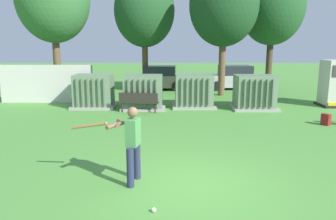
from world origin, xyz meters
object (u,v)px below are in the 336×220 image
parked_car_left_of_center (159,78)px  parked_car_right_of_center (233,78)px  transformer_mid_east (194,91)px  parked_car_leftmost (72,79)px  batter (131,141)px  sports_ball (154,210)px  park_bench (139,101)px  transformer_mid_west (143,92)px  backpack (326,120)px  transformer_east (254,93)px  transformer_west (94,91)px

parked_car_left_of_center → parked_car_right_of_center: same height
transformer_mid_east → parked_car_leftmost: 10.08m
batter → sports_ball: (0.56, -1.35, -0.93)m
transformer_mid_east → park_bench: bearing=-153.3°
transformer_mid_west → backpack: 8.01m
transformer_east → parked_car_leftmost: same height
transformer_mid_west → parked_car_leftmost: bearing=128.2°
transformer_mid_west → park_bench: transformer_mid_west is taller
parked_car_right_of_center → transformer_mid_west: bearing=-128.7°
transformer_west → parked_car_right_of_center: (8.18, 6.78, -0.04)m
transformer_mid_east → parked_car_left_of_center: same height
park_bench → transformer_east: bearing=8.6°
park_bench → batter: batter is taller
transformer_mid_east → parked_car_left_of_center: size_ratio=0.49×
transformer_mid_west → transformer_east: 5.31m
parked_car_leftmost → parked_car_right_of_center: (11.07, 0.34, 0.00)m
batter → backpack: batter is taller
parked_car_leftmost → transformer_west: bearing=-65.8°
transformer_west → park_bench: bearing=-28.4°
transformer_west → backpack: 10.41m
transformer_mid_west → transformer_east: size_ratio=1.00×
transformer_mid_west → sports_ball: 10.08m
sports_ball → transformer_mid_east: bearing=81.6°
batter → transformer_west: bearing=107.3°
parked_car_left_of_center → backpack: bearing=-56.6°
transformer_mid_east → parked_car_right_of_center: 7.47m
batter → transformer_mid_east: bearing=77.0°
transformer_mid_east → backpack: size_ratio=4.77×
parked_car_leftmost → parked_car_left_of_center: 5.89m
transformer_west → transformer_mid_east: size_ratio=1.00×
transformer_west → transformer_mid_east: 4.91m
transformer_mid_west → sports_ball: (0.91, -10.01, -0.74)m
transformer_east → backpack: 3.82m
transformer_mid_west → parked_car_right_of_center: bearing=51.3°
parked_car_left_of_center → batter: bearing=-90.7°
park_bench → parked_car_left_of_center: parked_car_left_of_center is taller
sports_ball → transformer_west: bearing=108.0°
transformer_east → park_bench: size_ratio=1.14×
batter → parked_car_left_of_center: 15.59m
park_bench → parked_car_leftmost: size_ratio=0.42×
batter → transformer_east: bearing=60.0°
sports_ball → parked_car_leftmost: bearing=110.5°
parked_car_right_of_center → parked_car_left_of_center: bearing=-177.8°
transformer_west → parked_car_right_of_center: 10.62m
backpack → parked_car_left_of_center: 12.26m
sports_ball → parked_car_right_of_center: parked_car_right_of_center is taller
batter → backpack: bearing=37.7°
transformer_west → transformer_mid_west: 2.49m
backpack → parked_car_leftmost: parked_car_leftmost is taller
transformer_mid_east → transformer_east: same height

